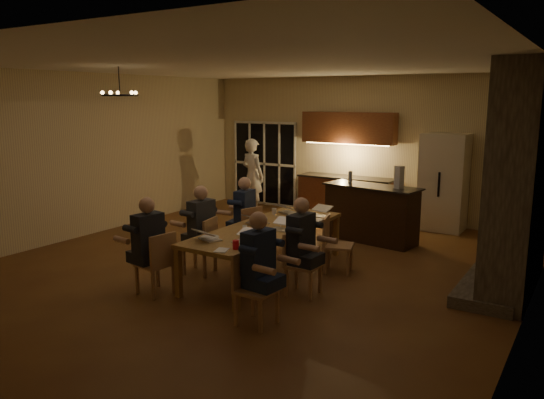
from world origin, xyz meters
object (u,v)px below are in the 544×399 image
(laptop_a, at_px, (210,232))
(can_silver, at_px, (243,235))
(person_left_far, at_px, (245,216))
(can_cola, at_px, (306,206))
(chandelier, at_px, (120,95))
(redcup_near, at_px, (236,245))
(laptop_b, at_px, (245,235))
(plate_near, at_px, (264,236))
(laptop_d, at_px, (281,223))
(laptop_f, at_px, (319,210))
(plate_far, at_px, (315,220))
(redcup_mid, at_px, (258,216))
(standing_person, at_px, (253,176))
(person_right_mid, at_px, (301,247))
(laptop_e, at_px, (289,207))
(person_left_near, at_px, (149,246))
(chair_left_far, at_px, (245,231))
(laptop_c, at_px, (258,217))
(mug_front, at_px, (245,229))
(bar_blender, at_px, (399,177))
(chair_right_far, at_px, (338,245))
(plate_left, at_px, (210,237))
(dining_table, at_px, (266,250))
(mug_mid, at_px, (290,217))
(chair_left_mid, at_px, (199,246))
(chair_right_near, at_px, (257,289))
(chair_right_mid, at_px, (303,264))
(person_left_mid, at_px, (202,229))
(person_right_near, at_px, (258,267))
(mug_back, at_px, (274,211))
(bar_bottle, at_px, (350,177))

(laptop_a, distance_m, can_silver, 0.46)
(person_left_far, height_order, can_cola, person_left_far)
(chandelier, distance_m, redcup_near, 3.36)
(laptop_b, bearing_deg, plate_near, 82.91)
(laptop_d, height_order, laptop_f, same)
(can_cola, distance_m, plate_far, 0.85)
(laptop_a, xyz_separation_m, laptop_d, (0.56, 1.00, 0.00))
(redcup_mid, bearing_deg, standing_person, 125.46)
(person_right_mid, height_order, laptop_a, person_right_mid)
(laptop_a, distance_m, can_cola, 2.52)
(person_left_far, xyz_separation_m, laptop_e, (0.63, 0.41, 0.17))
(person_left_near, xyz_separation_m, redcup_near, (1.23, 0.36, 0.12))
(chair_left_far, height_order, laptop_c, laptop_c)
(mug_front, bearing_deg, laptop_b, -54.56)
(standing_person, height_order, bar_blender, standing_person)
(laptop_a, xyz_separation_m, can_silver, (0.36, 0.29, -0.05))
(laptop_b, distance_m, laptop_c, 1.14)
(laptop_b, distance_m, laptop_d, 0.87)
(chair_left_far, xyz_separation_m, laptop_b, (1.07, -1.51, 0.42))
(laptop_a, bearing_deg, laptop_c, -70.04)
(chair_right_far, relative_size, plate_left, 3.35)
(mug_front, bearing_deg, laptop_c, 104.41)
(dining_table, xyz_separation_m, redcup_near, (0.32, -1.24, 0.44))
(laptop_c, bearing_deg, laptop_e, -82.46)
(chair_left_far, relative_size, redcup_near, 7.42)
(laptop_f, height_order, mug_mid, laptop_f)
(chair_left_mid, xyz_separation_m, chair_right_near, (1.83, -1.13, 0.00))
(mug_front, bearing_deg, laptop_d, 44.75)
(chair_left_far, relative_size, plate_left, 3.35)
(chair_right_far, distance_m, person_right_mid, 1.18)
(chair_right_mid, height_order, laptop_a, laptop_a)
(can_cola, bearing_deg, can_silver, -85.23)
(person_left_near, distance_m, person_left_mid, 1.14)
(chair_right_near, distance_m, bar_blender, 4.38)
(person_left_mid, xyz_separation_m, redcup_near, (1.23, -0.78, 0.12))
(person_right_near, bearing_deg, plate_far, 16.90)
(mug_mid, bearing_deg, chair_right_near, -69.46)
(laptop_e, bearing_deg, chair_left_far, 53.50)
(dining_table, bearing_deg, mug_back, 114.52)
(dining_table, distance_m, bar_bottle, 2.88)
(chandelier, bearing_deg, laptop_f, 33.42)
(chair_left_far, relative_size, plate_near, 3.83)
(person_right_near, relative_size, laptop_e, 4.31)
(chair_left_far, xyz_separation_m, person_left_near, (-0.08, -2.20, 0.24))
(laptop_e, distance_m, plate_near, 1.67)
(laptop_a, xyz_separation_m, plate_left, (-0.06, 0.08, -0.10))
(chandelier, bearing_deg, bar_blender, 42.96)
(bar_blender, bearing_deg, laptop_d, -85.94)
(dining_table, xyz_separation_m, bar_bottle, (0.17, 2.76, 0.83))
(redcup_near, bearing_deg, laptop_b, 103.99)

